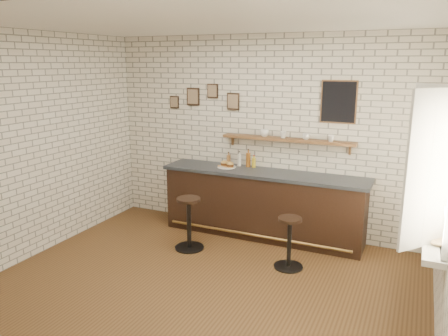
% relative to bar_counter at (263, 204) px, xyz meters
% --- Properties ---
extents(ground, '(5.00, 5.00, 0.00)m').
position_rel_bar_counter_xyz_m(ground, '(-0.11, -1.70, -0.51)').
color(ground, brown).
rests_on(ground, ground).
extents(bar_counter, '(3.10, 0.65, 1.01)m').
position_rel_bar_counter_xyz_m(bar_counter, '(0.00, 0.00, 0.00)').
color(bar_counter, black).
rests_on(bar_counter, ground).
extents(sandwich_plate, '(0.28, 0.28, 0.01)m').
position_rel_bar_counter_xyz_m(sandwich_plate, '(-0.61, 0.02, 0.51)').
color(sandwich_plate, white).
rests_on(sandwich_plate, bar_counter).
extents(ciabatta_sandwich, '(0.26, 0.18, 0.08)m').
position_rel_bar_counter_xyz_m(ciabatta_sandwich, '(-0.59, 0.02, 0.56)').
color(ciabatta_sandwich, tan).
rests_on(ciabatta_sandwich, sandwich_plate).
extents(potato_chips, '(0.25, 0.18, 0.00)m').
position_rel_bar_counter_xyz_m(potato_chips, '(-0.62, 0.02, 0.52)').
color(potato_chips, '#DC9A4D').
rests_on(potato_chips, sandwich_plate).
extents(bitters_bottle_brown, '(0.06, 0.06, 0.21)m').
position_rel_bar_counter_xyz_m(bitters_bottle_brown, '(-0.65, 0.19, 0.59)').
color(bitters_bottle_brown, brown).
rests_on(bitters_bottle_brown, bar_counter).
extents(bitters_bottle_white, '(0.06, 0.06, 0.23)m').
position_rel_bar_counter_xyz_m(bitters_bottle_white, '(-0.47, 0.19, 0.60)').
color(bitters_bottle_white, white).
rests_on(bitters_bottle_white, bar_counter).
extents(bitters_bottle_amber, '(0.07, 0.07, 0.28)m').
position_rel_bar_counter_xyz_m(bitters_bottle_amber, '(-0.32, 0.19, 0.62)').
color(bitters_bottle_amber, '#925017').
rests_on(bitters_bottle_amber, bar_counter).
extents(condiment_bottle_yellow, '(0.06, 0.06, 0.19)m').
position_rel_bar_counter_xyz_m(condiment_bottle_yellow, '(-0.22, 0.19, 0.58)').
color(condiment_bottle_yellow, gold).
rests_on(condiment_bottle_yellow, bar_counter).
extents(bar_stool_left, '(0.42, 0.42, 0.75)m').
position_rel_bar_counter_xyz_m(bar_stool_left, '(-0.79, -0.88, -0.10)').
color(bar_stool_left, black).
rests_on(bar_stool_left, ground).
extents(bar_stool_right, '(0.38, 0.38, 0.68)m').
position_rel_bar_counter_xyz_m(bar_stool_right, '(0.67, -0.87, -0.14)').
color(bar_stool_right, black).
rests_on(bar_stool_right, ground).
extents(wall_shelf, '(2.00, 0.18, 0.18)m').
position_rel_bar_counter_xyz_m(wall_shelf, '(0.29, 0.20, 0.97)').
color(wall_shelf, brown).
rests_on(wall_shelf, ground).
extents(shelf_cup_a, '(0.15, 0.15, 0.11)m').
position_rel_bar_counter_xyz_m(shelf_cup_a, '(-0.06, 0.20, 1.05)').
color(shelf_cup_a, white).
rests_on(shelf_cup_a, wall_shelf).
extents(shelf_cup_b, '(0.13, 0.13, 0.09)m').
position_rel_bar_counter_xyz_m(shelf_cup_b, '(0.23, 0.20, 1.04)').
color(shelf_cup_b, white).
rests_on(shelf_cup_b, wall_shelf).
extents(shelf_cup_c, '(0.16, 0.16, 0.09)m').
position_rel_bar_counter_xyz_m(shelf_cup_c, '(0.57, 0.20, 1.04)').
color(shelf_cup_c, white).
rests_on(shelf_cup_c, wall_shelf).
extents(shelf_cup_d, '(0.13, 0.13, 0.09)m').
position_rel_bar_counter_xyz_m(shelf_cup_d, '(0.92, 0.20, 1.04)').
color(shelf_cup_d, white).
rests_on(shelf_cup_d, wall_shelf).
extents(back_wall_decor, '(2.96, 0.02, 0.56)m').
position_rel_bar_counter_xyz_m(back_wall_decor, '(0.11, 0.28, 1.54)').
color(back_wall_decor, black).
rests_on(back_wall_decor, ground).
extents(window_sill, '(0.20, 1.35, 0.06)m').
position_rel_bar_counter_xyz_m(window_sill, '(2.29, -1.40, 0.39)').
color(window_sill, white).
rests_on(window_sill, ground).
extents(casement_window, '(0.40, 1.30, 1.56)m').
position_rel_bar_counter_xyz_m(casement_window, '(2.24, -1.40, 1.14)').
color(casement_window, white).
rests_on(casement_window, ground).
extents(book_lower, '(0.23, 0.26, 0.02)m').
position_rel_bar_counter_xyz_m(book_lower, '(2.27, -1.62, 0.43)').
color(book_lower, tan).
rests_on(book_lower, window_sill).
extents(book_upper, '(0.19, 0.24, 0.02)m').
position_rel_bar_counter_xyz_m(book_upper, '(2.27, -1.62, 0.45)').
color(book_upper, tan).
rests_on(book_upper, book_lower).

